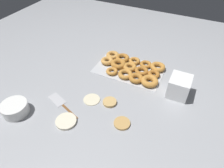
% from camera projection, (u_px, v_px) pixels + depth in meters
% --- Properties ---
extents(ground_plane, '(3.00, 3.00, 0.00)m').
position_uv_depth(ground_plane, '(101.00, 99.00, 1.24)').
color(ground_plane, '#9EA0A5').
extents(pancake_0, '(0.09, 0.09, 0.01)m').
position_uv_depth(pancake_0, '(122.00, 123.00, 1.09)').
color(pancake_0, tan).
rests_on(pancake_0, ground_plane).
extents(pancake_1, '(0.10, 0.10, 0.01)m').
position_uv_depth(pancake_1, '(92.00, 99.00, 1.22)').
color(pancake_1, beige).
rests_on(pancake_1, ground_plane).
extents(pancake_2, '(0.08, 0.08, 0.02)m').
position_uv_depth(pancake_2, '(110.00, 102.00, 1.20)').
color(pancake_2, tan).
rests_on(pancake_2, ground_plane).
extents(pancake_3, '(0.12, 0.12, 0.01)m').
position_uv_depth(pancake_3, '(66.00, 121.00, 1.10)').
color(pancake_3, beige).
rests_on(pancake_3, ground_plane).
extents(donut_tray, '(0.48, 0.30, 0.04)m').
position_uv_depth(donut_tray, '(131.00, 68.00, 1.44)').
color(donut_tray, silver).
rests_on(donut_tray, ground_plane).
extents(batter_bowl, '(0.15, 0.15, 0.07)m').
position_uv_depth(batter_bowl, '(15.00, 108.00, 1.13)').
color(batter_bowl, white).
rests_on(batter_bowl, ground_plane).
extents(container_stack, '(0.12, 0.14, 0.13)m').
position_uv_depth(container_stack, '(179.00, 86.00, 1.23)').
color(container_stack, white).
rests_on(container_stack, ground_plane).
extents(spatula, '(0.26, 0.13, 0.01)m').
position_uv_depth(spatula, '(60.00, 102.00, 1.21)').
color(spatula, brown).
rests_on(spatula, ground_plane).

